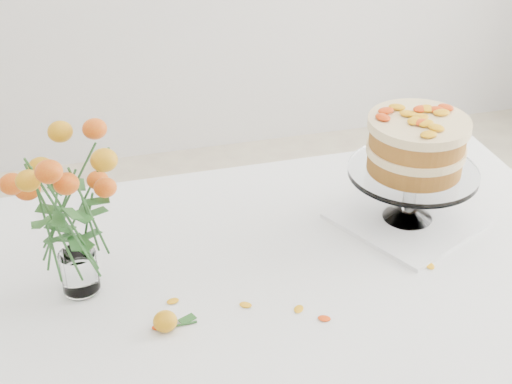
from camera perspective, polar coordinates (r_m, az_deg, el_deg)
table at (r=1.61m, az=2.47°, el=-8.33°), size 1.43×0.93×0.76m
napkin at (r=1.74m, az=11.96°, el=-2.08°), size 0.39×0.39×0.01m
cake_stand at (r=1.65m, az=12.66°, el=3.28°), size 0.30×0.30×0.27m
rose_vase at (r=1.41m, az=-14.84°, el=-0.58°), size 0.33×0.33×0.38m
loose_rose_near at (r=1.40m, az=-7.26°, el=-10.23°), size 0.09×0.05×0.04m
stray_petal_a at (r=1.46m, az=-0.84°, el=-9.03°), size 0.03×0.02×0.00m
stray_petal_b at (r=1.45m, az=3.44°, el=-9.34°), size 0.03×0.02×0.00m
stray_petal_c at (r=1.43m, az=5.49°, el=-10.05°), size 0.03×0.02×0.00m
stray_petal_d at (r=1.48m, az=-6.67°, el=-8.67°), size 0.03×0.02×0.00m
stray_petal_e at (r=1.42m, az=-7.82°, el=-10.69°), size 0.03×0.02×0.00m
stray_petal_f at (r=1.60m, az=13.76°, el=-5.78°), size 0.03×0.02×0.00m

